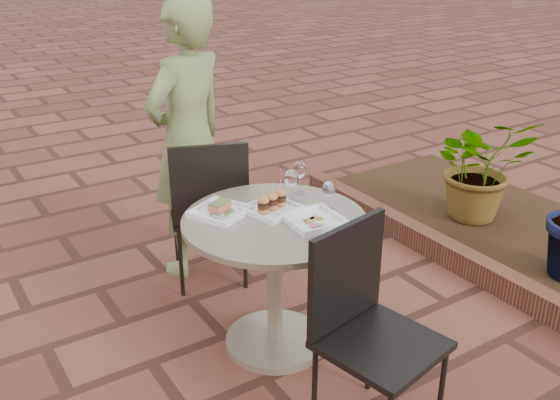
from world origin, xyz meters
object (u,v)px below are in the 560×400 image
diner (188,140)px  plate_salmon (220,211)px  plate_tuna (313,220)px  plate_sliders (272,205)px  chair_far (209,202)px  chair_near (365,315)px  cafe_table (275,263)px

diner → plate_salmon: diner is taller
diner → plate_tuna: 1.14m
plate_salmon → plate_sliders: size_ratio=1.12×
chair_far → chair_near: (0.01, -1.39, 0.00)m
cafe_table → diner: bearing=89.0°
chair_far → plate_salmon: size_ratio=2.90×
cafe_table → plate_salmon: size_ratio=2.80×
cafe_table → plate_sliders: 0.29m
chair_near → plate_salmon: (-0.21, 0.85, 0.20)m
chair_far → plate_tuna: chair_far is taller
plate_sliders → cafe_table: bearing=-113.0°
chair_near → diner: 1.68m
plate_sliders → plate_tuna: bearing=-65.0°
diner → plate_sliders: size_ratio=5.93×
chair_far → plate_tuna: 0.89m
diner → plate_sliders: bearing=69.8°
chair_near → plate_sliders: bearing=77.2°
diner → chair_far: bearing=66.0°
diner → plate_tuna: (0.11, -1.13, -0.10)m
chair_far → plate_tuna: (0.13, -0.86, 0.20)m
cafe_table → diner: 1.06m
cafe_table → diner: size_ratio=0.53×
plate_salmon → plate_tuna: 0.46m
chair_near → plate_tuna: chair_near is taller
plate_salmon → chair_far: bearing=69.5°
diner → plate_tuna: bearing=74.6°
plate_salmon → diner: bearing=75.1°
chair_near → plate_salmon: 0.90m
diner → plate_salmon: 0.84m
plate_salmon → plate_sliders: bearing=-25.7°
plate_tuna → plate_salmon: bearing=135.5°
chair_far → plate_sliders: (0.03, -0.65, 0.21)m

